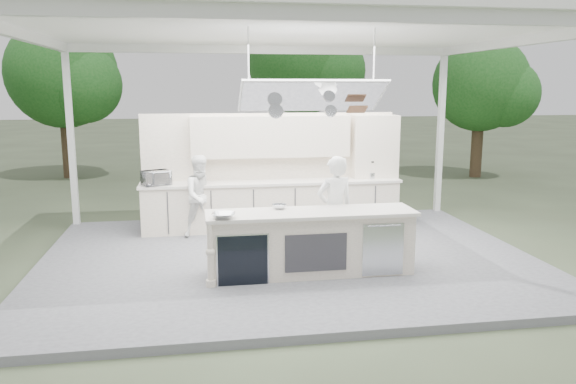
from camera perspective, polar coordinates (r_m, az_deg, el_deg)
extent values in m
plane|color=#4A563B|center=(9.38, -0.01, -7.21)|extent=(90.00, 90.00, 0.00)
cube|color=slate|center=(9.36, -0.01, -6.86)|extent=(8.00, 6.00, 0.12)
cube|color=white|center=(12.92, 15.22, 5.71)|extent=(0.12, 0.12, 3.70)
cube|color=white|center=(12.01, -21.18, 5.02)|extent=(0.12, 0.12, 3.70)
cube|color=white|center=(8.98, -0.01, 16.42)|extent=(8.20, 6.20, 0.16)
cube|color=white|center=(6.13, 4.63, 17.59)|extent=(8.00, 0.12, 0.16)
cube|color=white|center=(11.82, -2.37, 14.23)|extent=(8.00, 0.12, 0.16)
cube|color=white|center=(9.17, -25.65, 14.28)|extent=(0.12, 6.00, 0.16)
cube|color=white|center=(10.34, 22.55, 13.98)|extent=(0.12, 6.00, 0.16)
cube|color=white|center=(8.08, 2.47, 9.74)|extent=(2.00, 0.71, 0.43)
cube|color=white|center=(8.08, 2.47, 9.74)|extent=(2.06, 0.76, 0.46)
cylinder|color=white|center=(7.95, -4.04, 13.13)|extent=(0.02, 0.02, 0.95)
cylinder|color=white|center=(8.32, 8.73, 12.93)|extent=(0.02, 0.02, 0.95)
cylinder|color=silver|center=(8.15, -1.24, 8.21)|extent=(0.22, 0.14, 0.21)
cylinder|color=silver|center=(8.25, 4.37, 8.21)|extent=(0.18, 0.12, 0.18)
cube|color=brown|center=(8.37, 7.03, 8.33)|extent=(0.28, 0.18, 0.12)
cube|color=white|center=(8.40, 2.35, -5.29)|extent=(3.00, 0.70, 0.90)
cube|color=white|center=(8.29, 2.37, -2.13)|extent=(3.10, 0.78, 0.05)
cylinder|color=white|center=(7.90, -7.91, -6.35)|extent=(0.11, 0.11, 0.92)
cube|color=black|center=(7.95, -4.62, -6.93)|extent=(0.70, 0.04, 0.72)
cube|color=silver|center=(7.94, -4.62, -6.94)|extent=(0.74, 0.03, 0.72)
cube|color=#313035|center=(8.08, 2.86, -6.18)|extent=(0.90, 0.02, 0.55)
cube|color=silver|center=(8.34, 9.63, -5.78)|extent=(0.62, 0.02, 0.78)
cube|color=white|center=(11.05, -1.61, -1.41)|extent=(5.00, 0.65, 0.90)
cube|color=white|center=(10.96, -1.63, 1.02)|extent=(5.08, 0.72, 0.05)
cube|color=white|center=(11.22, -1.84, 2.28)|extent=(5.00, 0.10, 2.25)
cube|color=white|center=(11.02, -1.77, 5.65)|extent=(3.10, 0.38, 0.80)
cube|color=white|center=(11.46, 8.76, 4.47)|extent=(0.90, 0.45, 1.30)
cube|color=brown|center=(11.46, 8.76, 4.47)|extent=(0.84, 0.40, 0.03)
cylinder|color=silver|center=(11.37, 8.43, 1.69)|extent=(0.20, 0.20, 0.12)
cylinder|color=black|center=(11.35, 8.45, 2.48)|extent=(0.17, 0.17, 0.20)
cylinder|color=black|center=(11.48, 10.09, 1.67)|extent=(0.16, 0.16, 0.10)
cone|color=black|center=(11.46, 10.12, 2.51)|extent=(0.14, 0.14, 0.24)
cylinder|color=#433321|center=(19.33, -21.49, 4.47)|extent=(0.36, 0.36, 2.10)
sphere|color=#2E6826|center=(19.25, -21.95, 11.11)|extent=(3.40, 3.40, 3.40)
sphere|color=#2E6826|center=(18.61, -20.14, 10.22)|extent=(2.38, 2.38, 2.38)
cylinder|color=#433321|center=(21.25, 1.38, 6.16)|extent=(0.36, 0.36, 2.45)
sphere|color=#2E6826|center=(21.21, 1.41, 13.25)|extent=(4.00, 4.00, 4.00)
sphere|color=#2E6826|center=(20.77, 3.94, 12.18)|extent=(2.80, 2.80, 2.80)
cylinder|color=#433321|center=(19.14, 18.62, 4.33)|extent=(0.36, 0.36, 1.92)
sphere|color=#2E6826|center=(19.05, 18.98, 10.36)|extent=(3.00, 3.00, 3.00)
sphere|color=#2E6826|center=(18.95, 21.19, 9.31)|extent=(2.10, 2.10, 2.10)
imported|color=white|center=(8.90, 4.76, -1.77)|extent=(0.70, 0.54, 1.70)
imported|color=white|center=(10.55, -8.72, -0.39)|extent=(0.89, 0.78, 1.52)
imported|color=silver|center=(10.73, -13.26, 1.41)|extent=(0.59, 0.51, 0.27)
imported|color=silver|center=(7.87, -6.57, -2.40)|extent=(0.38, 0.38, 0.08)
imported|color=silver|center=(8.44, -0.88, -1.48)|extent=(0.27, 0.27, 0.07)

